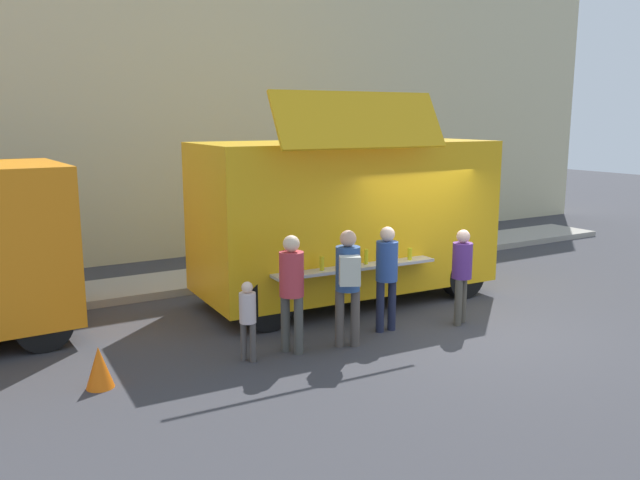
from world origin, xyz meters
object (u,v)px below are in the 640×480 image
object	(u,v)px
food_truck_main	(346,215)
trash_bin	(425,237)
customer_extra_browsing	(462,268)
child_near_queue	(248,314)
customer_front_ordering	(387,269)
traffic_cone_orange	(99,367)
customer_mid_with_backpack	(348,277)
customer_rear_waiting	(292,283)

from	to	relation	value
food_truck_main	trash_bin	size ratio (longest dim) A/B	5.83
trash_bin	customer_extra_browsing	size ratio (longest dim) A/B	0.60
trash_bin	customer_extra_browsing	world-z (taller)	customer_extra_browsing
customer_extra_browsing	child_near_queue	bearing A→B (deg)	59.14
food_truck_main	customer_front_ordering	bearing A→B (deg)	-101.15
food_truck_main	traffic_cone_orange	xyz separation A→B (m)	(-4.98, -1.82, -1.36)
traffic_cone_orange	customer_front_ordering	size ratio (longest dim) A/B	0.32
traffic_cone_orange	customer_mid_with_backpack	bearing A→B (deg)	-6.29
customer_mid_with_backpack	customer_front_ordering	bearing A→B (deg)	-44.25
trash_bin	customer_extra_browsing	distance (m)	5.52
customer_mid_with_backpack	customer_extra_browsing	distance (m)	2.26
trash_bin	customer_extra_browsing	xyz separation A→B (m)	(-3.06, -4.57, 0.48)
traffic_cone_orange	customer_front_ordering	world-z (taller)	customer_front_ordering
customer_rear_waiting	child_near_queue	bearing A→B (deg)	149.88
food_truck_main	traffic_cone_orange	bearing A→B (deg)	-157.31
customer_rear_waiting	child_near_queue	xyz separation A→B (m)	(-0.70, 0.02, -0.36)
child_near_queue	trash_bin	bearing A→B (deg)	-1.96
food_truck_main	customer_mid_with_backpack	world-z (taller)	food_truck_main
traffic_cone_orange	customer_extra_browsing	xyz separation A→B (m)	(5.82, -0.42, 0.69)
customer_rear_waiting	customer_extra_browsing	world-z (taller)	customer_rear_waiting
food_truck_main	customer_rear_waiting	world-z (taller)	food_truck_main
trash_bin	customer_mid_with_backpack	bearing A→B (deg)	-139.53
traffic_cone_orange	customer_rear_waiting	bearing A→B (deg)	-3.48
food_truck_main	child_near_queue	size ratio (longest dim) A/B	4.80
food_truck_main	trash_bin	world-z (taller)	food_truck_main
food_truck_main	customer_rear_waiting	xyz separation A→B (m)	(-2.25, -1.99, -0.58)
food_truck_main	trash_bin	bearing A→B (deg)	33.33
trash_bin	customer_front_ordering	size ratio (longest dim) A/B	0.56
customer_extra_browsing	child_near_queue	world-z (taller)	customer_extra_browsing
customer_front_ordering	child_near_queue	distance (m)	2.51
child_near_queue	customer_front_ordering	bearing A→B (deg)	-32.55
food_truck_main	customer_mid_with_backpack	size ratio (longest dim) A/B	3.13
customer_mid_with_backpack	child_near_queue	distance (m)	1.60
trash_bin	customer_front_ordering	bearing A→B (deg)	-135.94
trash_bin	customer_extra_browsing	bearing A→B (deg)	-123.84
customer_mid_with_backpack	customer_extra_browsing	size ratio (longest dim) A/B	1.11
customer_rear_waiting	customer_extra_browsing	bearing A→B (deg)	-32.93
trash_bin	customer_mid_with_backpack	size ratio (longest dim) A/B	0.54
food_truck_main	customer_front_ordering	xyz separation A→B (m)	(-0.46, -1.90, -0.60)
traffic_cone_orange	food_truck_main	bearing A→B (deg)	20.11
traffic_cone_orange	customer_rear_waiting	xyz separation A→B (m)	(2.73, -0.17, 0.78)
food_truck_main	traffic_cone_orange	world-z (taller)	food_truck_main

